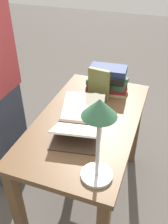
% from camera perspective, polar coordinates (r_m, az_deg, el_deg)
% --- Properties ---
extents(ground_plane, '(12.00, 12.00, 0.00)m').
position_cam_1_polar(ground_plane, '(2.15, 0.70, -18.36)').
color(ground_plane, '#47423D').
extents(reading_desk, '(1.13, 0.63, 0.78)m').
position_cam_1_polar(reading_desk, '(1.68, 0.85, -5.23)').
color(reading_desk, brown).
rests_on(reading_desk, ground_plane).
extents(open_book, '(0.54, 0.36, 0.10)m').
position_cam_1_polar(open_book, '(1.53, -0.93, -2.01)').
color(open_book, '#38281E').
rests_on(open_book, reading_desk).
extents(book_stack_tall, '(0.24, 0.32, 0.19)m').
position_cam_1_polar(book_stack_tall, '(1.87, 5.42, 7.37)').
color(book_stack_tall, tan).
rests_on(book_stack_tall, reading_desk).
extents(book_standing_upright, '(0.05, 0.15, 0.23)m').
position_cam_1_polar(book_standing_upright, '(1.74, 3.38, 6.24)').
color(book_standing_upright, brown).
rests_on(book_standing_upright, reading_desk).
extents(reading_lamp, '(0.16, 0.16, 0.44)m').
position_cam_1_polar(reading_lamp, '(1.03, 3.41, -2.60)').
color(reading_lamp, '#ADADB2').
rests_on(reading_lamp, reading_desk).
extents(coffee_mug, '(0.09, 0.07, 0.09)m').
position_cam_1_polar(coffee_mug, '(1.69, 2.54, 2.53)').
color(coffee_mug, white).
rests_on(coffee_mug, reading_desk).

